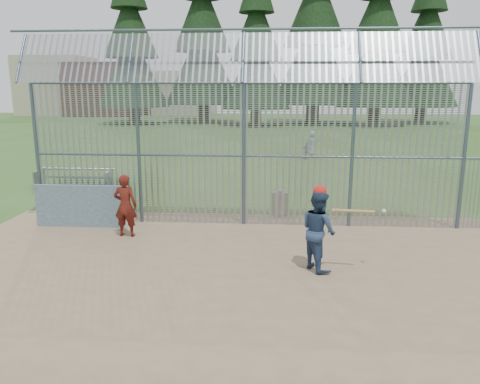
# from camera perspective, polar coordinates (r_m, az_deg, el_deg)

# --- Properties ---
(ground) EXTENTS (120.00, 120.00, 0.00)m
(ground) POSITION_cam_1_polar(r_m,az_deg,el_deg) (10.29, -0.80, -9.56)
(ground) COLOR #2D511E
(ground) RESTS_ON ground
(dirt_infield) EXTENTS (14.00, 10.00, 0.02)m
(dirt_infield) POSITION_cam_1_polar(r_m,az_deg,el_deg) (9.82, -1.05, -10.61)
(dirt_infield) COLOR #756047
(dirt_infield) RESTS_ON ground
(dugout_wall) EXTENTS (2.50, 0.12, 1.20)m
(dugout_wall) POSITION_cam_1_polar(r_m,az_deg,el_deg) (13.91, -18.99, -1.62)
(dugout_wall) COLOR #38566B
(dugout_wall) RESTS_ON dirt_infield
(batter) EXTENTS (0.99, 1.06, 1.74)m
(batter) POSITION_cam_1_polar(r_m,az_deg,el_deg) (10.19, 9.54, -4.63)
(batter) COLOR navy
(batter) RESTS_ON dirt_infield
(onlooker) EXTENTS (0.62, 0.42, 1.66)m
(onlooker) POSITION_cam_1_polar(r_m,az_deg,el_deg) (12.63, -13.80, -1.61)
(onlooker) COLOR maroon
(onlooker) RESTS_ON dirt_infield
(bg_kid_standing) EXTENTS (0.85, 0.75, 1.46)m
(bg_kid_standing) POSITION_cam_1_polar(r_m,az_deg,el_deg) (27.05, 8.79, 5.86)
(bg_kid_standing) COLOR gray
(bg_kid_standing) RESTS_ON ground
(bg_kid_seated) EXTENTS (0.56, 0.24, 0.95)m
(bg_kid_seated) POSITION_cam_1_polar(r_m,az_deg,el_deg) (25.94, 8.17, 5.02)
(bg_kid_seated) COLOR slate
(bg_kid_seated) RESTS_ON ground
(batting_gear) EXTENTS (1.53, 0.37, 0.58)m
(batting_gear) POSITION_cam_1_polar(r_m,az_deg,el_deg) (9.98, 10.52, -0.40)
(batting_gear) COLOR red
(batting_gear) RESTS_ON ground
(trash_can) EXTENTS (0.56, 0.56, 0.82)m
(trash_can) POSITION_cam_1_polar(r_m,az_deg,el_deg) (14.47, 4.88, -1.40)
(trash_can) COLOR gray
(trash_can) RESTS_ON ground
(bleacher) EXTENTS (3.00, 0.95, 0.72)m
(bleacher) POSITION_cam_1_polar(r_m,az_deg,el_deg) (19.41, -19.60, 1.63)
(bleacher) COLOR gray
(bleacher) RESTS_ON ground
(backstop_fence) EXTENTS (20.09, 0.81, 5.30)m
(backstop_fence) POSITION_cam_1_polar(r_m,az_deg,el_deg) (13.04, 8.45, 5.81)
(backstop_fence) COLOR #47566B
(backstop_fence) RESTS_ON ground
(conifer_row) EXTENTS (38.48, 12.26, 20.20)m
(conifer_row) POSITION_cam_1_polar(r_m,az_deg,el_deg) (51.47, 5.62, 20.42)
(conifer_row) COLOR #332319
(conifer_row) RESTS_ON ground
(distant_buildings) EXTENTS (26.50, 10.50, 8.00)m
(distant_buildings) POSITION_cam_1_polar(r_m,az_deg,el_deg) (70.20, -16.29, 12.00)
(distant_buildings) COLOR brown
(distant_buildings) RESTS_ON ground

